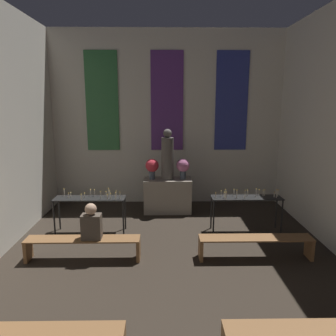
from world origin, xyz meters
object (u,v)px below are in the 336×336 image
object	(u,v)px
flower_vase_right	(183,166)
altar	(168,195)
flower_vase_left	(152,167)
pew_back_left	(83,244)
pew_back_right	(255,243)
person_seated	(91,223)
candle_rack_right	(246,201)
statue	(168,156)
candle_rack_left	(90,202)

from	to	relation	value
flower_vase_right	altar	bearing A→B (deg)	180.00
flower_vase_left	pew_back_left	bearing A→B (deg)	-114.20
altar	pew_back_right	xyz separation A→B (m)	(1.62, -2.70, -0.13)
pew_back_right	person_seated	distance (m)	3.09
candle_rack_right	pew_back_right	world-z (taller)	candle_rack_right
person_seated	altar	bearing A→B (deg)	61.88
statue	candle_rack_right	world-z (taller)	statue
flower_vase_left	candle_rack_right	world-z (taller)	flower_vase_left
altar	candle_rack_right	bearing A→B (deg)	-38.15
altar	candle_rack_left	distance (m)	2.24
altar	flower_vase_left	distance (m)	0.89
candle_rack_left	altar	bearing A→B (deg)	38.29
pew_back_right	person_seated	xyz separation A→B (m)	(-3.06, -0.00, 0.41)
statue	person_seated	bearing A→B (deg)	-118.12
person_seated	pew_back_left	bearing A→B (deg)	180.00
pew_back_left	pew_back_right	size ratio (longest dim) A/B	1.00
candle_rack_left	person_seated	world-z (taller)	person_seated
statue	flower_vase_left	world-z (taller)	statue
statue	person_seated	world-z (taller)	statue
pew_back_right	altar	bearing A→B (deg)	120.95
altar	candle_rack_right	world-z (taller)	candle_rack_right
statue	pew_back_right	size ratio (longest dim) A/B	0.62
pew_back_left	candle_rack_left	bearing A→B (deg)	95.62
flower_vase_left	pew_back_right	size ratio (longest dim) A/B	0.25
altar	candle_rack_left	bearing A→B (deg)	-141.71
flower_vase_right	pew_back_left	world-z (taller)	flower_vase_right
flower_vase_left	person_seated	size ratio (longest dim) A/B	0.80
altar	candle_rack_right	xyz separation A→B (m)	(1.76, -1.38, 0.27)
flower_vase_right	person_seated	distance (m)	3.31
candle_rack_right	pew_back_left	world-z (taller)	candle_rack_right
flower_vase_left	person_seated	distance (m)	2.94
person_seated	pew_back_right	bearing A→B (deg)	0.00
altar	flower_vase_left	world-z (taller)	flower_vase_left
flower_vase_left	pew_back_left	world-z (taller)	flower_vase_left
candle_rack_right	flower_vase_left	bearing A→B (deg)	147.46
candle_rack_left	pew_back_left	xyz separation A→B (m)	(0.13, -1.32, -0.40)
altar	flower_vase_right	world-z (taller)	flower_vase_right
statue	flower_vase_left	size ratio (longest dim) A/B	2.44
pew_back_right	candle_rack_right	bearing A→B (deg)	83.95
candle_rack_right	altar	bearing A→B (deg)	141.85
statue	candle_rack_right	size ratio (longest dim) A/B	0.84
altar	flower_vase_right	distance (m)	0.89
candle_rack_left	candle_rack_right	world-z (taller)	same
person_seated	flower_vase_left	bearing A→B (deg)	68.99
pew_back_left	flower_vase_left	bearing A→B (deg)	65.80
flower_vase_left	candle_rack_left	world-z (taller)	flower_vase_left
flower_vase_right	person_seated	world-z (taller)	flower_vase_right
altar	statue	size ratio (longest dim) A/B	0.95
pew_back_left	statue	bearing A→B (deg)	59.05
statue	candle_rack_left	distance (m)	2.36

